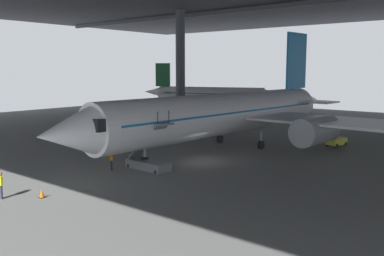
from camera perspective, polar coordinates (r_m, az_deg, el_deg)
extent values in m
plane|color=slate|center=(37.90, 0.45, -4.40)|extent=(110.00, 110.00, 0.00)
cylinder|color=#4C4F54|center=(72.33, -1.57, 8.58)|extent=(1.57, 1.57, 17.86)
cube|color=#4C4F54|center=(64.28, 18.13, 15.92)|extent=(115.50, 0.50, 0.70)
cylinder|color=white|center=(42.33, 4.11, 1.90)|extent=(6.03, 30.95, 4.12)
cone|color=white|center=(30.79, -16.16, -0.65)|extent=(4.34, 5.19, 4.04)
cube|color=black|center=(32.14, -12.24, 0.76)|extent=(3.68, 3.10, 0.91)
cone|color=white|center=(56.79, 14.95, 3.60)|extent=(3.91, 6.80, 3.51)
cube|color=#1972B2|center=(54.36, 13.86, 8.76)|extent=(0.52, 4.51, 6.75)
cube|color=white|center=(52.15, 15.89, 3.43)|extent=(5.45, 3.69, 0.16)
cube|color=white|center=(54.96, 10.48, 3.82)|extent=(5.45, 3.69, 0.16)
cube|color=white|center=(41.32, 20.22, 0.71)|extent=(17.68, 8.56, 0.24)
cylinder|color=#9EA3A8|center=(40.22, 16.24, -0.34)|extent=(2.89, 5.51, 2.56)
cube|color=white|center=(53.10, -1.65, 2.69)|extent=(17.68, 8.56, 0.24)
cylinder|color=#9EA3A8|center=(50.14, -1.72, 1.55)|extent=(2.89, 5.51, 2.56)
cube|color=#1972B2|center=(42.29, 4.11, 2.32)|extent=(5.97, 28.71, 0.16)
cylinder|color=#9EA3A8|center=(35.25, -6.38, -3.31)|extent=(0.20, 0.20, 1.15)
cylinder|color=black|center=(35.41, -6.36, -4.58)|extent=(0.36, 0.92, 0.90)
cylinder|color=#9EA3A8|center=(43.53, 9.28, -1.22)|extent=(0.20, 0.20, 1.15)
cylinder|color=black|center=(43.66, 9.26, -2.26)|extent=(0.36, 0.92, 0.90)
cylinder|color=#9EA3A8|center=(46.60, 3.79, -0.53)|extent=(0.20, 0.20, 1.15)
cylinder|color=black|center=(46.73, 3.78, -1.50)|extent=(0.36, 0.92, 0.90)
cube|color=slate|center=(34.86, -5.91, -4.95)|extent=(4.13, 1.75, 0.70)
cube|color=slate|center=(34.48, -5.96, -1.81)|extent=(3.83, 1.53, 3.26)
cube|color=slate|center=(32.91, -3.86, 0.54)|extent=(1.18, 1.37, 0.12)
cylinder|color=black|center=(33.26, -3.13, 1.49)|extent=(0.06, 0.06, 1.00)
cylinder|color=black|center=(32.44, -4.64, 1.31)|extent=(0.06, 0.06, 1.00)
cylinder|color=black|center=(34.19, -3.17, -5.51)|extent=(0.31, 0.14, 0.30)
cylinder|color=black|center=(33.25, -4.90, -5.92)|extent=(0.31, 0.14, 0.30)
cylinder|color=black|center=(36.56, -6.82, -4.67)|extent=(0.31, 0.14, 0.30)
cylinder|color=black|center=(35.69, -8.53, -5.02)|extent=(0.31, 0.14, 0.30)
cylinder|color=#232838|center=(29.55, -24.24, -7.80)|extent=(0.14, 0.14, 0.87)
cylinder|color=#232838|center=(29.38, -24.22, -7.89)|extent=(0.14, 0.14, 0.87)
cube|color=yellow|center=(29.28, -24.32, -6.45)|extent=(0.42, 0.35, 0.61)
cylinder|color=yellow|center=(29.50, -24.34, -6.29)|extent=(0.09, 0.09, 0.58)
cylinder|color=yellow|center=(29.05, -24.29, -6.50)|extent=(0.09, 0.09, 0.58)
sphere|color=#8C6647|center=(29.18, -24.36, -5.62)|extent=(0.23, 0.23, 0.23)
cylinder|color=#232838|center=(34.80, -10.80, -4.94)|extent=(0.14, 0.14, 0.85)
cylinder|color=#232838|center=(34.63, -10.76, -5.00)|extent=(0.14, 0.14, 0.85)
cube|color=orange|center=(34.56, -10.81, -3.79)|extent=(0.42, 0.38, 0.60)
cylinder|color=orange|center=(34.78, -10.86, -3.67)|extent=(0.09, 0.09, 0.57)
cylinder|color=orange|center=(34.33, -10.76, -3.82)|extent=(0.09, 0.09, 0.57)
sphere|color=#8C6647|center=(34.48, -10.83, -3.10)|extent=(0.23, 0.23, 0.23)
cylinder|color=white|center=(85.76, 2.49, 4.55)|extent=(21.51, 10.08, 2.92)
cone|color=white|center=(83.10, 10.61, 4.32)|extent=(4.27, 3.88, 2.87)
cube|color=black|center=(83.37, 9.36, 4.61)|extent=(2.76, 3.03, 0.64)
cone|color=white|center=(89.99, -5.01, 4.88)|extent=(5.24, 3.91, 2.49)
cube|color=#19592D|center=(89.14, -3.94, 7.15)|extent=(3.08, 1.30, 4.78)
cube|color=white|center=(90.83, -2.95, 5.01)|extent=(3.50, 4.31, 0.16)
cube|color=white|center=(87.06, -3.96, 4.88)|extent=(3.50, 4.31, 0.16)
cube|color=white|center=(94.04, 1.75, 4.67)|extent=(9.12, 13.30, 0.24)
cylinder|color=#9EA3A8|center=(92.20, 2.42, 4.29)|extent=(4.19, 2.98, 1.81)
cube|color=white|center=(79.73, -1.51, 4.09)|extent=(9.12, 13.30, 0.24)
cylinder|color=#9EA3A8|center=(80.60, -0.08, 3.77)|extent=(4.19, 2.98, 1.81)
cube|color=#19592D|center=(85.75, 2.49, 4.70)|extent=(20.03, 9.60, 0.16)
cylinder|color=#9EA3A8|center=(84.09, 7.27, 3.19)|extent=(0.20, 0.20, 1.15)
cylinder|color=black|center=(84.16, 7.26, 2.65)|extent=(0.95, 0.58, 0.90)
cylinder|color=#9EA3A8|center=(88.47, 1.55, 3.48)|extent=(0.20, 0.20, 1.15)
cylinder|color=black|center=(88.54, 1.54, 2.97)|extent=(0.95, 0.58, 0.90)
cylinder|color=#9EA3A8|center=(84.56, 0.70, 3.28)|extent=(0.20, 0.20, 1.15)
cylinder|color=black|center=(84.63, 0.70, 2.74)|extent=(0.95, 0.58, 0.90)
cube|color=black|center=(28.86, -19.51, -8.77)|extent=(0.36, 0.36, 0.04)
cone|color=orange|center=(28.78, -19.53, -8.20)|extent=(0.30, 0.30, 0.56)
cube|color=yellow|center=(47.29, 18.83, -1.68)|extent=(1.66, 2.41, 0.70)
cylinder|color=black|center=(46.38, 18.84, -2.27)|extent=(0.27, 0.47, 0.44)
cylinder|color=black|center=(46.98, 17.72, -2.10)|extent=(0.27, 0.47, 0.44)
cylinder|color=black|center=(47.72, 19.89, -2.05)|extent=(0.27, 0.47, 0.44)
cylinder|color=black|center=(48.30, 18.78, -1.88)|extent=(0.27, 0.47, 0.44)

